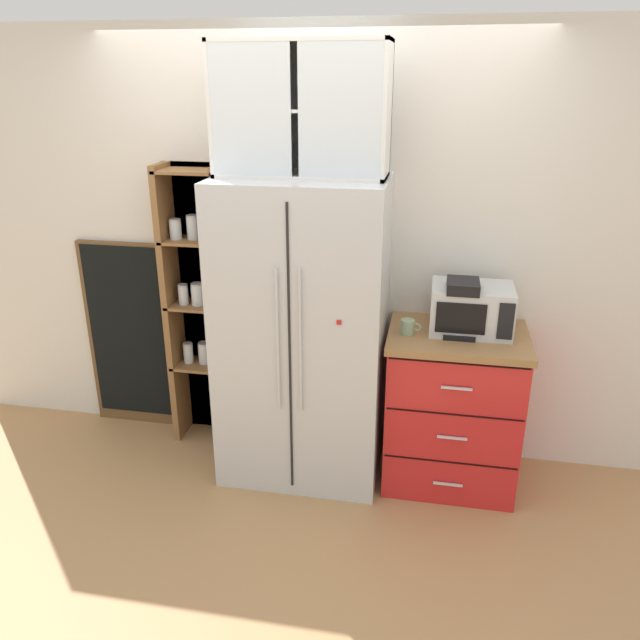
% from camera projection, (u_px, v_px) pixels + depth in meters
% --- Properties ---
extents(ground_plane, '(10.58, 10.58, 0.00)m').
position_uv_depth(ground_plane, '(303.00, 466.00, 3.85)').
color(ground_plane, tan).
extents(wall_back_cream, '(4.89, 0.10, 2.55)m').
position_uv_depth(wall_back_cream, '(315.00, 250.00, 3.75)').
color(wall_back_cream, silver).
rests_on(wall_back_cream, ground).
extents(refrigerator, '(0.93, 0.67, 1.77)m').
position_uv_depth(refrigerator, '(303.00, 333.00, 3.55)').
color(refrigerator, silver).
rests_on(refrigerator, ground).
extents(pantry_shelf_column, '(0.44, 0.27, 1.79)m').
position_uv_depth(pantry_shelf_column, '(202.00, 303.00, 3.90)').
color(pantry_shelf_column, brown).
rests_on(pantry_shelf_column, ground).
extents(counter_cabinet, '(0.77, 0.60, 0.94)m').
position_uv_depth(counter_cabinet, '(452.00, 407.00, 3.59)').
color(counter_cabinet, red).
rests_on(counter_cabinet, ground).
extents(microwave, '(0.44, 0.33, 0.26)m').
position_uv_depth(microwave, '(471.00, 309.00, 3.40)').
color(microwave, silver).
rests_on(microwave, counter_cabinet).
extents(coffee_maker, '(0.17, 0.20, 0.31)m').
position_uv_depth(coffee_maker, '(461.00, 306.00, 3.36)').
color(coffee_maker, black).
rests_on(coffee_maker, counter_cabinet).
extents(mug_sage, '(0.11, 0.08, 0.08)m').
position_uv_depth(mug_sage, '(408.00, 327.00, 3.39)').
color(mug_sage, '#8CA37F').
rests_on(mug_sage, counter_cabinet).
extents(mug_cream, '(0.11, 0.07, 0.09)m').
position_uv_depth(mug_cream, '(459.00, 321.00, 3.46)').
color(mug_cream, silver).
rests_on(mug_cream, counter_cabinet).
extents(bottle_cobalt, '(0.07, 0.07, 0.29)m').
position_uv_depth(bottle_cobalt, '(461.00, 315.00, 3.32)').
color(bottle_cobalt, navy).
rests_on(bottle_cobalt, counter_cabinet).
extents(bottle_clear, '(0.06, 0.06, 0.29)m').
position_uv_depth(bottle_clear, '(461.00, 311.00, 3.37)').
color(bottle_clear, silver).
rests_on(bottle_clear, counter_cabinet).
extents(upper_cabinet, '(0.89, 0.32, 0.66)m').
position_uv_depth(upper_cabinet, '(303.00, 110.00, 3.15)').
color(upper_cabinet, silver).
rests_on(upper_cabinet, refrigerator).
extents(chalkboard_menu, '(0.60, 0.04, 1.28)m').
position_uv_depth(chalkboard_menu, '(130.00, 335.00, 4.13)').
color(chalkboard_menu, brown).
rests_on(chalkboard_menu, ground).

